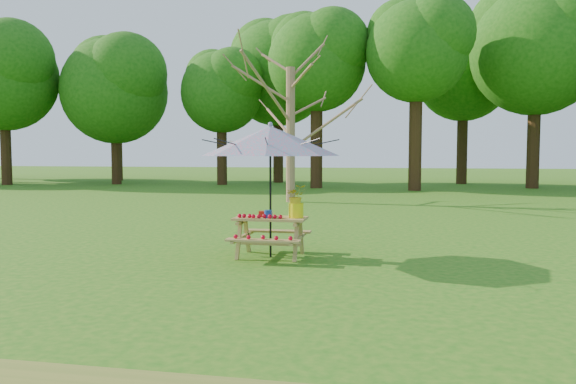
% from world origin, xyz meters
% --- Properties ---
extents(treeline, '(60.00, 12.00, 16.00)m').
position_xyz_m(treeline, '(0.00, 22.00, 8.00)').
color(treeline, '#15560E').
rests_on(treeline, ground).
extents(bare_tree, '(7.21, 7.21, 11.06)m').
position_xyz_m(bare_tree, '(3.21, 13.37, 6.72)').
color(bare_tree, '#846148').
rests_on(bare_tree, ground).
extents(picnic_table, '(1.20, 1.32, 0.67)m').
position_xyz_m(picnic_table, '(4.89, 2.84, 0.33)').
color(picnic_table, '#A18249').
rests_on(picnic_table, ground).
extents(patio_umbrella, '(2.66, 2.66, 2.26)m').
position_xyz_m(patio_umbrella, '(4.90, 2.84, 1.95)').
color(patio_umbrella, black).
rests_on(patio_umbrella, ground).
extents(produce_bins, '(0.25, 0.38, 0.13)m').
position_xyz_m(produce_bins, '(4.83, 2.84, 0.72)').
color(produce_bins, red).
rests_on(produce_bins, picnic_table).
extents(tomatoes_row, '(0.77, 0.13, 0.07)m').
position_xyz_m(tomatoes_row, '(4.75, 2.66, 0.71)').
color(tomatoes_row, red).
rests_on(tomatoes_row, picnic_table).
extents(flower_bucket, '(0.41, 0.39, 0.55)m').
position_xyz_m(flower_bucket, '(5.33, 2.87, 0.97)').
color(flower_bucket, '#FDF50D').
rests_on(flower_bucket, picnic_table).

